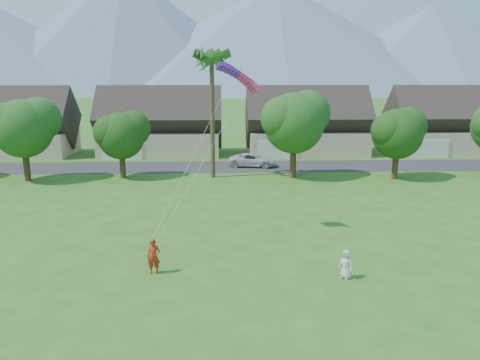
{
  "coord_description": "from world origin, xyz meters",
  "views": [
    {
      "loc": [
        -1.08,
        -17.68,
        9.97
      ],
      "look_at": [
        0.0,
        10.0,
        3.8
      ],
      "focal_mm": 35.0,
      "sensor_mm": 36.0,
      "label": 1
    }
  ],
  "objects_px": {
    "watcher": "(346,264)",
    "parked_car": "(253,160)",
    "kite_flyer": "(154,257)",
    "parafoil_kite": "(239,75)"
  },
  "relations": [
    {
      "from": "kite_flyer",
      "to": "parked_car",
      "type": "relative_size",
      "value": 0.35
    },
    {
      "from": "watcher",
      "to": "parafoil_kite",
      "type": "distance_m",
      "value": 12.79
    },
    {
      "from": "kite_flyer",
      "to": "parked_car",
      "type": "distance_m",
      "value": 29.83
    },
    {
      "from": "watcher",
      "to": "parked_car",
      "type": "relative_size",
      "value": 0.28
    },
    {
      "from": "watcher",
      "to": "kite_flyer",
      "type": "bearing_deg",
      "value": -139.93
    },
    {
      "from": "kite_flyer",
      "to": "parafoil_kite",
      "type": "bearing_deg",
      "value": 53.13
    },
    {
      "from": "kite_flyer",
      "to": "parafoil_kite",
      "type": "xyz_separation_m",
      "value": [
        4.63,
        6.23,
        9.11
      ]
    },
    {
      "from": "watcher",
      "to": "parked_car",
      "type": "distance_m",
      "value": 30.08
    },
    {
      "from": "watcher",
      "to": "parked_car",
      "type": "bearing_deg",
      "value": 140.87
    },
    {
      "from": "kite_flyer",
      "to": "parked_car",
      "type": "height_order",
      "value": "kite_flyer"
    }
  ]
}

